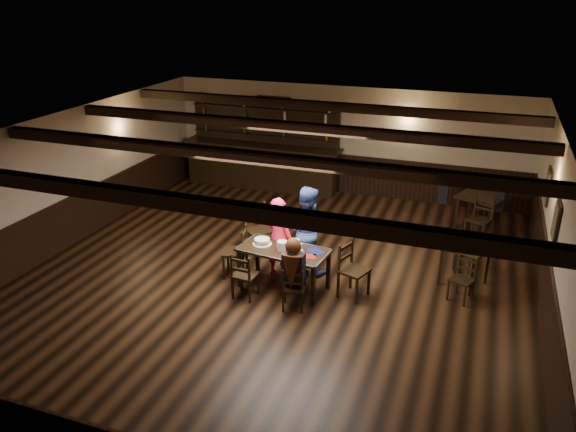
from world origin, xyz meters
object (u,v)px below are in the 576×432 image
(dining_table, at_px, (284,253))
(chair_near_right, at_px, (293,286))
(man_blue, at_px, (306,230))
(bar_counter, at_px, (263,160))
(cake, at_px, (262,242))
(chair_near_left, at_px, (243,273))
(woman_pink, at_px, (278,237))

(dining_table, height_order, chair_near_right, chair_near_right)
(man_blue, height_order, bar_counter, bar_counter)
(cake, height_order, bar_counter, bar_counter)
(bar_counter, bearing_deg, cake, -67.84)
(chair_near_left, xyz_separation_m, woman_pink, (0.26, 0.99, 0.28))
(woman_pink, bearing_deg, man_blue, -130.85)
(dining_table, relative_size, man_blue, 0.97)
(chair_near_right, distance_m, man_blue, 1.44)
(woman_pink, relative_size, cake, 4.50)
(chair_near_right, height_order, bar_counter, bar_counter)
(bar_counter, bearing_deg, man_blue, -58.43)
(man_blue, bearing_deg, dining_table, 79.39)
(woman_pink, bearing_deg, cake, 75.74)
(chair_near_left, xyz_separation_m, man_blue, (0.68, 1.31, 0.35))
(dining_table, relative_size, woman_pink, 1.06)
(man_blue, xyz_separation_m, bar_counter, (-2.57, 4.18, -0.11))
(chair_near_left, height_order, bar_counter, bar_counter)
(dining_table, distance_m, bar_counter, 5.46)
(cake, bearing_deg, bar_counter, 112.16)
(chair_near_right, bearing_deg, man_blue, 99.72)
(chair_near_left, xyz_separation_m, bar_counter, (-1.89, 5.48, 0.24))
(chair_near_left, relative_size, woman_pink, 0.55)
(chair_near_right, xyz_separation_m, man_blue, (-0.23, 1.37, 0.38))
(woman_pink, bearing_deg, bar_counter, -52.54)
(dining_table, relative_size, bar_counter, 0.38)
(cake, bearing_deg, chair_near_right, -40.36)
(chair_near_left, distance_m, man_blue, 1.51)
(dining_table, distance_m, man_blue, 0.76)
(chair_near_right, height_order, woman_pink, woman_pink)
(woman_pink, height_order, bar_counter, bar_counter)
(chair_near_right, distance_m, bar_counter, 6.22)
(dining_table, distance_m, woman_pink, 0.48)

